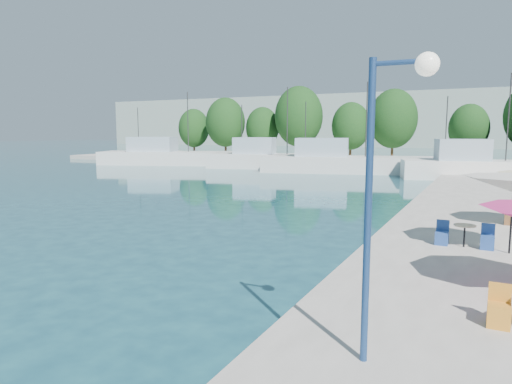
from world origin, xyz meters
The scene contains 15 objects.
quay_far centered at (-8.00, 67.00, 0.30)m, with size 90.00×16.00×0.60m, color #9D978E.
hill_west centered at (-30.00, 160.00, 8.00)m, with size 180.00×40.00×16.00m, color #929F94.
trawler_01 centered at (-29.22, 55.37, 1.07)m, with size 20.72×11.76×10.20m.
trawler_02 centered at (-14.10, 55.51, 1.07)m, with size 16.74×7.99×10.20m.
trawler_03 centered at (-4.50, 53.91, 1.07)m, with size 19.42×9.39×10.20m.
trawler_04 centered at (9.35, 52.59, 1.07)m, with size 15.81×7.81×10.20m.
tree_01 centered at (-35.92, 70.79, 5.13)m, with size 5.30×5.30×7.85m.
tree_02 centered at (-28.44, 68.90, 6.02)m, with size 6.35×6.35×9.39m.
tree_03 centered at (-22.44, 70.30, 5.10)m, with size 5.27×5.27×7.81m.
tree_04 centered at (-15.93, 69.36, 6.77)m, with size 7.22×7.22×10.69m.
tree_05 centered at (-8.26, 70.54, 5.32)m, with size 5.53×5.53×8.18m.
tree_06 centered at (-2.50, 71.67, 6.33)m, with size 6.71×6.71×9.93m.
tree_07 centered at (7.28, 71.58, 4.97)m, with size 5.12×5.12×7.57m.
cafe_table_02 centered at (9.13, 21.25, 0.89)m, with size 1.82×0.70×0.76m.
street_lamp centered at (8.29, 12.04, 4.09)m, with size 1.04×0.36×5.03m.
Camera 1 is at (9.65, 4.69, 4.45)m, focal length 32.00 mm.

